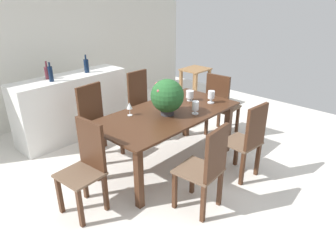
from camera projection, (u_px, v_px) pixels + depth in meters
name	position (u px, v px, depth m)	size (l,w,h in m)	color
ground_plane	(161.00, 161.00, 4.32)	(7.04, 7.04, 0.00)	silver
back_wall	(54.00, 46.00, 5.39)	(6.40, 0.10, 2.60)	silver
dining_table	(167.00, 120.00, 3.98)	(1.95, 0.98, 0.77)	#422616
chair_near_right	(248.00, 139.00, 3.73)	(0.44, 0.44, 1.00)	#422616
chair_far_left	(96.00, 118.00, 4.31)	(0.48, 0.50, 1.02)	#422616
chair_foot_end	(220.00, 103.00, 4.83)	(0.51, 0.46, 1.04)	#422616
chair_near_left	(207.00, 166.00, 3.15)	(0.45, 0.47, 1.01)	#422616
chair_far_right	(142.00, 101.00, 4.90)	(0.42, 0.46, 1.05)	#422616
chair_head_end	(86.00, 163.00, 3.19)	(0.43, 0.46, 1.01)	#422616
flower_centerpiece	(167.00, 96.00, 3.76)	(0.42, 0.42, 0.46)	#333338
crystal_vase_left	(190.00, 95.00, 4.31)	(0.11, 0.11, 0.15)	silver
crystal_vase_center_near	(195.00, 107.00, 3.85)	(0.09, 0.09, 0.17)	silver
crystal_vase_right	(211.00, 96.00, 4.22)	(0.10, 0.10, 0.17)	silver
wine_glass	(129.00, 106.00, 3.79)	(0.07, 0.07, 0.17)	silver
kitchen_counter	(73.00, 106.00, 4.89)	(1.80, 0.52, 1.00)	silver
wine_bottle_dark	(47.00, 73.00, 4.49)	(0.08, 0.08, 0.26)	#511E28
wine_bottle_tall	(51.00, 74.00, 4.36)	(0.06, 0.06, 0.28)	#0F1E38
wine_bottle_clear	(86.00, 66.00, 4.84)	(0.08, 0.08, 0.28)	#0F1E38
side_table	(195.00, 80.00, 6.08)	(0.52, 0.45, 0.79)	olive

